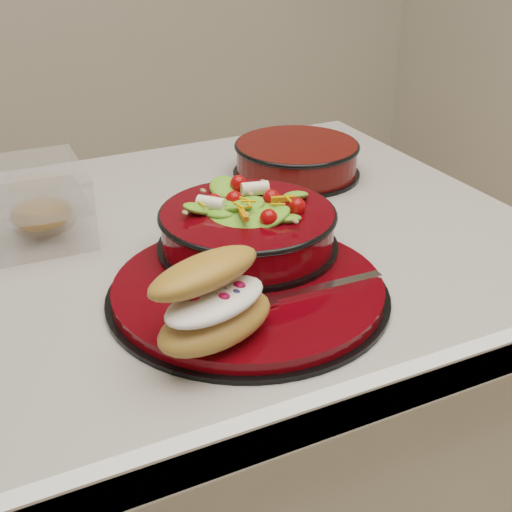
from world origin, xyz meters
name	(u,v)px	position (x,y,z in m)	size (l,w,h in m)	color
dinner_plate	(249,290)	(0.16, -0.17, 0.91)	(0.32, 0.32, 0.02)	black
salad_bowl	(247,222)	(0.20, -0.09, 0.96)	(0.22, 0.22, 0.09)	black
croissant	(213,300)	(0.09, -0.25, 0.96)	(0.15, 0.13, 0.08)	#B67537
fork	(306,291)	(0.21, -0.22, 0.92)	(0.18, 0.02, 0.00)	silver
pastry_box	(2,209)	(-0.06, 0.11, 0.95)	(0.22, 0.16, 0.09)	white
extra_bowl	(297,158)	(0.40, 0.15, 0.93)	(0.20, 0.20, 0.05)	black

